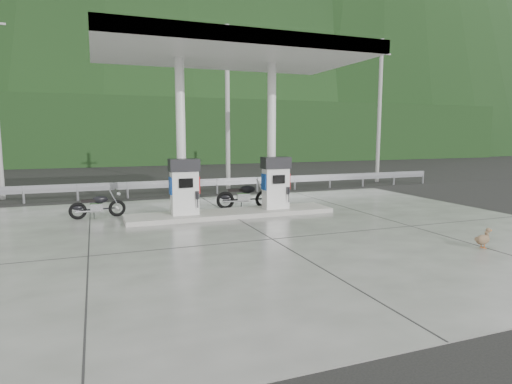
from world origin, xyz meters
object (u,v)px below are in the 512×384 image
object	(u,v)px
gas_pump_right	(276,183)
duck	(483,240)
motorcycle_left	(98,206)
motorcycle_right	(245,196)
gas_pump_left	(184,187)

from	to	relation	value
gas_pump_right	duck	distance (m)	6.78
motorcycle_left	motorcycle_right	xyz separation A→B (m)	(5.11, -0.03, 0.07)
motorcycle_left	duck	world-z (taller)	motorcycle_left
motorcycle_right	duck	size ratio (longest dim) A/B	3.48
gas_pump_left	motorcycle_left	distance (m)	2.98
gas_pump_right	motorcycle_right	xyz separation A→B (m)	(-0.74, 1.17, -0.58)
gas_pump_left	motorcycle_right	size ratio (longest dim) A/B	0.91
gas_pump_right	motorcycle_left	distance (m)	6.00
gas_pump_right	motorcycle_right	size ratio (longest dim) A/B	0.91
motorcycle_right	duck	world-z (taller)	motorcycle_right
gas_pump_left	gas_pump_right	distance (m)	3.20
motorcycle_left	gas_pump_left	bearing A→B (deg)	-28.76
gas_pump_right	duck	world-z (taller)	gas_pump_right
gas_pump_right	motorcycle_left	bearing A→B (deg)	168.41
gas_pump_right	motorcycle_left	world-z (taller)	gas_pump_right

